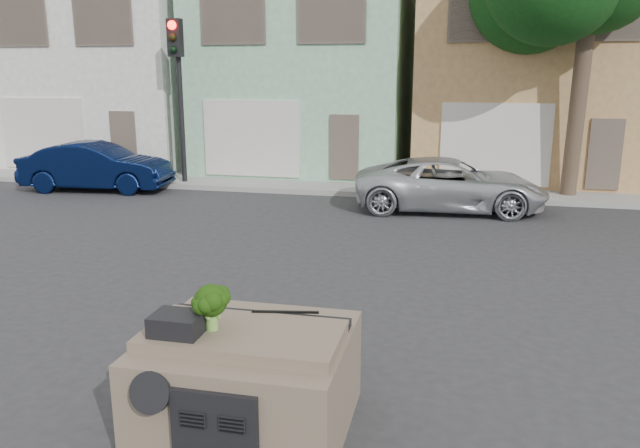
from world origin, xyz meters
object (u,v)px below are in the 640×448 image
(navy_sedan, at_px, (99,190))
(broccoli, at_px, (211,307))
(silver_pickup, at_px, (449,210))
(traffic_signal, at_px, (179,104))

(navy_sedan, distance_m, broccoli, 14.35)
(navy_sedan, distance_m, silver_pickup, 10.53)
(broccoli, bearing_deg, traffic_signal, 116.05)
(navy_sedan, bearing_deg, broccoli, -149.88)
(silver_pickup, height_order, traffic_signal, traffic_signal)
(navy_sedan, relative_size, silver_pickup, 0.90)
(broccoli, bearing_deg, navy_sedan, 126.35)
(navy_sedan, height_order, silver_pickup, navy_sedan)
(silver_pickup, bearing_deg, broccoli, 165.73)
(traffic_signal, bearing_deg, navy_sedan, -152.40)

